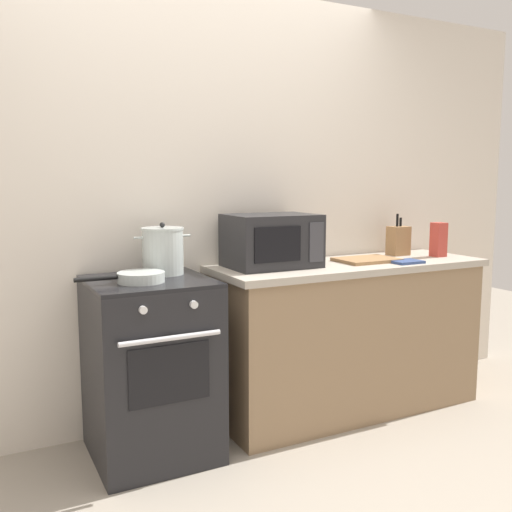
{
  "coord_description": "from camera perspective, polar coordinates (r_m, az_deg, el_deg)",
  "views": [
    {
      "loc": [
        -1.14,
        -2.12,
        1.41
      ],
      "look_at": [
        0.25,
        0.6,
        1.0
      ],
      "focal_mm": 39.67,
      "sensor_mm": 36.0,
      "label": 1
    }
  ],
  "objects": [
    {
      "name": "knife_block",
      "position": [
        3.83,
        14.16,
        1.52
      ],
      "size": [
        0.13,
        0.1,
        0.27
      ],
      "color": "#997047",
      "rests_on": "countertop_right"
    },
    {
      "name": "frying_pan",
      "position": [
        2.79,
        -11.67,
        -2.11
      ],
      "size": [
        0.43,
        0.23,
        0.05
      ],
      "color": "silver",
      "rests_on": "stove"
    },
    {
      "name": "oven_mitt",
      "position": [
        3.49,
        14.9,
        -0.56
      ],
      "size": [
        0.18,
        0.14,
        0.02
      ],
      "primitive_type": "cube",
      "color": "#33477A",
      "rests_on": "countertop_right"
    },
    {
      "name": "stock_pot",
      "position": [
        3.0,
        -9.37,
        0.52
      ],
      "size": [
        0.3,
        0.22,
        0.27
      ],
      "color": "silver",
      "rests_on": "stove"
    },
    {
      "name": "stove",
      "position": [
        2.99,
        -10.53,
        -11.02
      ],
      "size": [
        0.6,
        0.64,
        0.92
      ],
      "color": "black",
      "rests_on": "ground_plane"
    },
    {
      "name": "microwave",
      "position": [
        3.21,
        1.57,
        1.55
      ],
      "size": [
        0.5,
        0.37,
        0.3
      ],
      "color": "#232326",
      "rests_on": "countertop_right"
    },
    {
      "name": "ground_plane",
      "position": [
        2.79,
        1.06,
        -22.69
      ],
      "size": [
        10.0,
        10.0,
        0.0
      ],
      "primitive_type": "plane",
      "color": "#9E9384"
    },
    {
      "name": "countertop_right",
      "position": [
        3.46,
        9.43,
        -0.95
      ],
      "size": [
        1.7,
        0.6,
        0.04
      ],
      "primitive_type": "cube",
      "color": "#ADA393",
      "rests_on": "lower_cabinet_right"
    },
    {
      "name": "back_wall",
      "position": [
        3.42,
        -2.14,
        4.95
      ],
      "size": [
        4.4,
        0.1,
        2.5
      ],
      "primitive_type": "cube",
      "color": "silver",
      "rests_on": "ground_plane"
    },
    {
      "name": "pasta_box",
      "position": [
        3.84,
        17.93,
        1.58
      ],
      "size": [
        0.08,
        0.08,
        0.22
      ],
      "primitive_type": "cube",
      "color": "#B73D33",
      "rests_on": "countertop_right"
    },
    {
      "name": "lower_cabinet_right",
      "position": [
        3.56,
        9.26,
        -8.3
      ],
      "size": [
        1.64,
        0.56,
        0.88
      ],
      "primitive_type": "cube",
      "color": "#8C7051",
      "rests_on": "ground_plane"
    },
    {
      "name": "cutting_board",
      "position": [
        3.51,
        11.11,
        -0.38
      ],
      "size": [
        0.36,
        0.26,
        0.02
      ],
      "primitive_type": "cube",
      "color": "#997047",
      "rests_on": "countertop_right"
    }
  ]
}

